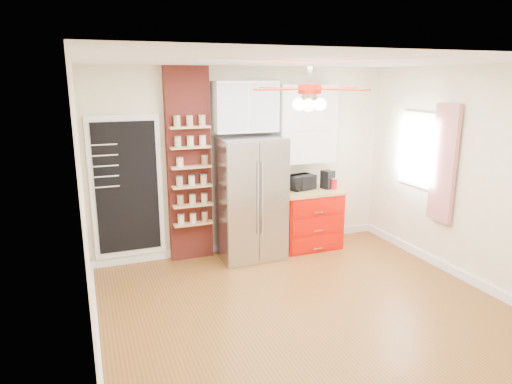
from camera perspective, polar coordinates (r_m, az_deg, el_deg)
name	(u,v)px	position (r m, az deg, el deg)	size (l,w,h in m)	color
floor	(304,306)	(5.42, 5.96, -13.94)	(4.50, 4.50, 0.00)	brown
ceiling	(310,61)	(4.79, 6.81, 15.92)	(4.50, 4.50, 0.00)	white
wall_back	(244,161)	(6.73, -1.46, 3.90)	(4.50, 0.02, 2.70)	beige
wall_front	(442,258)	(3.37, 22.23, -7.65)	(4.50, 0.02, 2.70)	beige
wall_left	(84,213)	(4.41, -20.67, -2.49)	(0.02, 4.00, 2.70)	beige
wall_right	(468,176)	(6.27, 24.97, 1.83)	(0.02, 4.00, 2.70)	beige
chalkboard	(127,188)	(6.39, -15.84, 0.53)	(0.95, 0.05, 1.95)	white
brick_pillar	(189,166)	(6.42, -8.39, 3.26)	(0.60, 0.16, 2.70)	maroon
fridge	(250,198)	(6.48, -0.75, -0.81)	(0.90, 0.70, 1.75)	#AEADB2
upper_glass_cabinet	(245,107)	(6.46, -1.40, 10.62)	(0.90, 0.35, 0.70)	white
red_cabinet	(308,219)	(7.02, 6.58, -3.31)	(0.94, 0.64, 0.90)	#C90A00
upper_shelf_unit	(306,124)	(6.88, 6.25, 8.46)	(0.90, 0.30, 1.15)	white
window	(419,150)	(6.87, 19.68, 4.98)	(0.04, 0.75, 1.05)	white
curtain	(444,164)	(6.45, 22.42, 3.29)	(0.06, 0.40, 1.55)	red
ceiling_fan	(310,89)	(4.79, 6.71, 12.62)	(1.40, 1.40, 0.44)	silver
toaster_oven	(301,182)	(6.91, 5.64, 1.23)	(0.40, 0.27, 0.22)	black
coffee_maker	(328,179)	(7.01, 8.93, 1.56)	(0.15, 0.18, 0.28)	black
canister_left	(334,184)	(6.99, 9.70, 0.97)	(0.09, 0.09, 0.16)	red
canister_right	(327,184)	(7.04, 8.91, 1.05)	(0.09, 0.09, 0.15)	#B50A22
pantry_jar_oats	(180,162)	(6.24, -9.50, 3.67)	(0.09, 0.09, 0.12)	beige
pantry_jar_beans	(205,160)	(6.34, -6.45, 3.96)	(0.09, 0.09, 0.12)	olive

